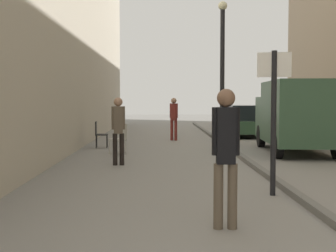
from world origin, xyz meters
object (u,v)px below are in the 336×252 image
object	(u,v)px
delivery_van	(296,114)
parked_car	(244,121)
pedestrian_main_foreground	(118,126)
pedestrian_far_crossing	(226,149)
lamp_post	(222,67)
pedestrian_mid_block	(174,116)
cafe_chair_by_doorway	(120,137)
street_sign_post	(274,110)
cafe_chair_near_window	(99,132)

from	to	relation	value
delivery_van	parked_car	xyz separation A→B (m)	(-0.46, 6.93, -0.53)
pedestrian_main_foreground	pedestrian_far_crossing	world-z (taller)	pedestrian_far_crossing
pedestrian_main_foreground	lamp_post	bearing A→B (deg)	30.95
parked_car	lamp_post	bearing A→B (deg)	-106.79
pedestrian_mid_block	delivery_van	distance (m)	5.99
parked_car	cafe_chair_by_doorway	world-z (taller)	parked_car
pedestrian_mid_block	delivery_van	xyz separation A→B (m)	(3.83, -4.60, 0.21)
pedestrian_mid_block	parked_car	world-z (taller)	pedestrian_mid_block
delivery_van	street_sign_post	size ratio (longest dim) A/B	1.92
pedestrian_mid_block	pedestrian_far_crossing	size ratio (longest dim) A/B	0.95
pedestrian_main_foreground	cafe_chair_by_doorway	bearing A→B (deg)	86.89
pedestrian_mid_block	cafe_chair_by_doorway	size ratio (longest dim) A/B	1.90
street_sign_post	lamp_post	world-z (taller)	lamp_post
pedestrian_far_crossing	lamp_post	bearing A→B (deg)	84.44
pedestrian_mid_block	cafe_chair_near_window	world-z (taller)	pedestrian_mid_block
street_sign_post	cafe_chair_by_doorway	xyz separation A→B (m)	(-3.30, 6.51, -1.00)
parked_car	cafe_chair_by_doorway	distance (m)	8.94
pedestrian_mid_block	pedestrian_main_foreground	bearing A→B (deg)	99.80
cafe_chair_by_doorway	cafe_chair_near_window	bearing A→B (deg)	48.65
pedestrian_mid_block	street_sign_post	world-z (taller)	street_sign_post
pedestrian_mid_block	cafe_chair_by_doorway	world-z (taller)	pedestrian_mid_block
pedestrian_main_foreground	street_sign_post	world-z (taller)	street_sign_post
delivery_van	street_sign_post	distance (m)	7.25
pedestrian_mid_block	lamp_post	distance (m)	5.55
pedestrian_far_crossing	cafe_chair_near_window	bearing A→B (deg)	107.50
street_sign_post	cafe_chair_near_window	world-z (taller)	street_sign_post
pedestrian_mid_block	lamp_post	bearing A→B (deg)	127.34
parked_car	cafe_chair_near_window	size ratio (longest dim) A/B	4.52
pedestrian_main_foreground	parked_car	world-z (taller)	pedestrian_main_foreground
pedestrian_mid_block	street_sign_post	xyz separation A→B (m)	(1.45, -11.44, 0.51)
delivery_van	lamp_post	bearing A→B (deg)	-164.66
parked_car	street_sign_post	xyz separation A→B (m)	(-1.92, -13.77, 0.83)
parked_car	street_sign_post	distance (m)	13.93
pedestrian_main_foreground	parked_car	bearing A→B (deg)	55.78
pedestrian_main_foreground	pedestrian_far_crossing	size ratio (longest dim) A/B	0.95
cafe_chair_near_window	street_sign_post	bearing A→B (deg)	22.45
cafe_chair_near_window	parked_car	bearing A→B (deg)	126.85
pedestrian_mid_block	pedestrian_far_crossing	distance (m)	13.64
pedestrian_far_crossing	delivery_van	xyz separation A→B (m)	(3.54, 9.04, 0.16)
cafe_chair_by_doorway	pedestrian_main_foreground	bearing A→B (deg)	-152.10
pedestrian_main_foreground	delivery_van	size ratio (longest dim) A/B	0.36
parked_car	lamp_post	size ratio (longest dim) A/B	0.89
cafe_chair_near_window	pedestrian_mid_block	bearing A→B (deg)	133.05
cafe_chair_by_doorway	pedestrian_far_crossing	bearing A→B (deg)	-142.20
delivery_van	cafe_chair_by_doorway	xyz separation A→B (m)	(-5.68, -0.33, -0.69)
delivery_van	pedestrian_mid_block	bearing A→B (deg)	133.54
pedestrian_far_crossing	parked_car	distance (m)	16.27
delivery_van	parked_car	bearing A→B (deg)	97.59
parked_car	lamp_post	distance (m)	7.96
pedestrian_mid_block	cafe_chair_near_window	xyz separation A→B (m)	(-2.76, -2.95, -0.49)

